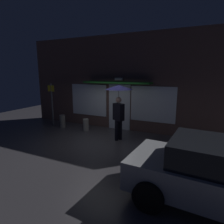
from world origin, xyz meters
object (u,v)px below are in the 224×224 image
Objects in this scene: sidewalk_bollard_2 at (63,121)px; sidewalk_bollard at (86,125)px; street_sign_post at (52,102)px; person_with_umbrella at (119,98)px.

sidewalk_bollard is at bearing 1.74° from sidewalk_bollard_2.
sidewalk_bollard is (2.04, -0.02, -0.97)m from street_sign_post.
person_with_umbrella reaches higher than sidewalk_bollard.
person_with_umbrella is 3.91× the size of sidewalk_bollard.
street_sign_post reaches higher than sidewalk_bollard.
person_with_umbrella reaches higher than sidewalk_bollard_2.
person_with_umbrella is 3.61m from sidewalk_bollard_2.
person_with_umbrella is 2.45m from sidewalk_bollard.
street_sign_post is 2.26m from sidewalk_bollard.
sidewalk_bollard_2 is (0.67, -0.06, -0.94)m from street_sign_post.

